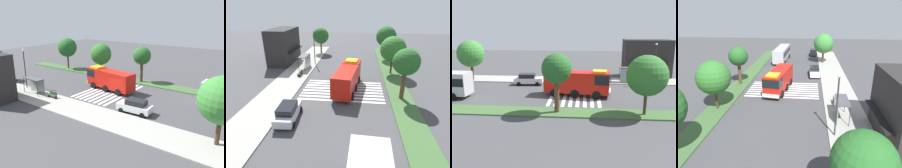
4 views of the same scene
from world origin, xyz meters
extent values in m
plane|color=#424244|center=(0.00, 0.00, 0.00)|extent=(120.00, 120.00, 0.00)
cube|color=#9E9B93|center=(0.00, 8.80, 0.07)|extent=(60.00, 4.97, 0.14)
cube|color=#3D6033|center=(0.00, -7.81, 0.07)|extent=(60.00, 3.00, 0.14)
cube|color=silver|center=(-1.20, 0.00, 0.01)|extent=(0.45, 11.37, 0.01)
cube|color=silver|center=(-0.30, 0.00, 0.01)|extent=(0.45, 11.37, 0.01)
cube|color=silver|center=(0.60, 0.00, 0.01)|extent=(0.45, 11.37, 0.01)
cube|color=silver|center=(1.50, 0.00, 0.01)|extent=(0.45, 11.37, 0.01)
cube|color=silver|center=(2.40, 0.00, 0.01)|extent=(0.45, 11.37, 0.01)
cube|color=silver|center=(3.30, 0.00, 0.01)|extent=(0.45, 11.37, 0.01)
cube|color=silver|center=(4.20, 0.00, 0.01)|extent=(0.45, 11.37, 0.01)
cube|color=silver|center=(5.10, 0.00, 0.01)|extent=(0.45, 11.37, 0.01)
cube|color=red|center=(5.22, -1.07, 1.98)|extent=(2.96, 2.84, 2.86)
cube|color=red|center=(0.86, -0.47, 1.95)|extent=(6.45, 3.32, 2.81)
cube|color=black|center=(5.62, -1.12, 2.55)|extent=(2.23, 2.77, 1.26)
cube|color=silver|center=(6.63, -1.26, 0.80)|extent=(0.58, 2.52, 0.50)
cube|color=yellow|center=(5.22, -1.07, 3.53)|extent=(2.07, 1.99, 0.24)
cylinder|color=black|center=(5.13, 0.21, 0.55)|extent=(1.13, 0.45, 1.10)
cylinder|color=black|center=(4.79, -2.27, 0.55)|extent=(1.13, 0.45, 1.10)
cylinder|color=black|center=(-0.49, 0.98, 0.55)|extent=(1.13, 0.45, 1.10)
cylinder|color=black|center=(-0.83, -1.50, 0.55)|extent=(1.13, 0.45, 1.10)
cylinder|color=black|center=(2.25, 0.61, 0.55)|extent=(1.13, 0.45, 1.10)
cylinder|color=black|center=(1.91, -1.88, 0.55)|extent=(1.13, 0.45, 1.10)
cube|color=silver|center=(-5.86, 5.11, 0.74)|extent=(4.65, 2.09, 0.85)
cube|color=black|center=(-6.09, 5.10, 1.50)|extent=(2.63, 1.77, 0.66)
cylinder|color=black|center=(-4.41, 6.12, 0.32)|extent=(0.65, 0.25, 0.64)
cylinder|color=black|center=(-4.31, 4.27, 0.32)|extent=(0.65, 0.25, 0.64)
cylinder|color=black|center=(-7.41, 5.96, 0.32)|extent=(0.65, 0.25, 0.64)
cylinder|color=black|center=(-7.31, 4.11, 0.32)|extent=(0.65, 0.25, 0.64)
cylinder|color=black|center=(-13.80, -4.27, 0.50)|extent=(1.01, 0.34, 1.00)
cylinder|color=black|center=(-13.70, -1.72, 0.50)|extent=(1.01, 0.34, 1.00)
cube|color=#4C4C51|center=(10.89, 8.05, 2.54)|extent=(3.50, 1.40, 0.12)
cube|color=#8C9E99|center=(10.89, 7.39, 1.34)|extent=(3.50, 0.08, 2.40)
cylinder|color=#333338|center=(9.19, 8.70, 1.34)|extent=(0.08, 0.08, 2.40)
cylinder|color=#333338|center=(12.59, 8.70, 1.34)|extent=(0.08, 0.08, 2.40)
cube|color=#2D472D|center=(6.89, 7.80, 0.55)|extent=(1.60, 0.50, 0.08)
cube|color=#2D472D|center=(6.89, 7.58, 0.82)|extent=(1.60, 0.06, 0.45)
cube|color=black|center=(6.17, 7.80, 0.33)|extent=(0.08, 0.45, 0.37)
cube|color=black|center=(7.61, 7.80, 0.33)|extent=(0.08, 0.45, 0.37)
cylinder|color=#2D2D30|center=(14.50, 6.91, 3.28)|extent=(0.16, 0.16, 6.27)
sphere|color=white|center=(14.50, 6.91, 6.59)|extent=(0.36, 0.36, 0.36)
cube|color=#282626|center=(14.66, 13.40, 3.45)|extent=(8.50, 4.25, 6.90)
cube|color=black|center=(14.66, 10.88, 2.80)|extent=(6.80, 0.80, 0.16)
cylinder|color=#47301E|center=(-16.38, 7.31, 1.63)|extent=(0.44, 0.44, 2.98)
sphere|color=#387F33|center=(-16.38, 7.31, 4.73)|extent=(4.62, 4.62, 4.62)
cylinder|color=#513823|center=(0.20, -7.81, 2.01)|extent=(0.55, 0.55, 3.73)
sphere|color=#235B23|center=(0.20, -7.81, 5.02)|extent=(3.27, 3.27, 3.27)
cylinder|color=#47301E|center=(9.72, -7.81, 1.51)|extent=(0.33, 0.33, 2.74)
sphere|color=#2D6B28|center=(9.72, -7.81, 4.40)|extent=(4.33, 4.33, 4.33)
camera|label=1|loc=(-19.65, 29.50, 12.37)|focal=37.20mm
camera|label=2|loc=(-22.05, -2.03, 11.46)|focal=29.71mm
camera|label=3|loc=(3.20, -33.77, 9.57)|focal=39.75mm
camera|label=4|loc=(33.00, 4.06, 12.48)|focal=32.84mm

